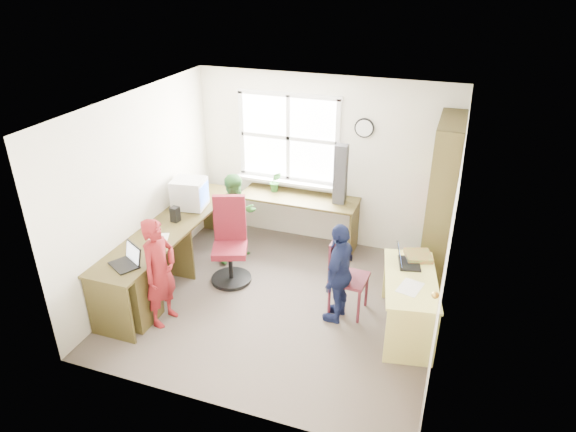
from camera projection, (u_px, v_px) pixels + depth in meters
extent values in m
cube|color=#4E443D|center=(281.00, 303.00, 6.20)|extent=(3.60, 3.40, 0.02)
cube|color=white|center=(280.00, 105.00, 5.12)|extent=(3.60, 3.40, 0.02)
cube|color=white|center=(323.00, 162.00, 7.10)|extent=(3.60, 0.02, 2.40)
cube|color=white|center=(209.00, 300.00, 4.22)|extent=(3.60, 0.02, 2.40)
cube|color=white|center=(140.00, 191.00, 6.20)|extent=(0.02, 3.40, 2.40)
cube|color=white|center=(450.00, 240.00, 5.12)|extent=(0.02, 3.40, 2.40)
cube|color=white|center=(288.00, 138.00, 7.10)|extent=(1.40, 0.01, 1.20)
cube|color=white|center=(288.00, 138.00, 7.09)|extent=(1.48, 0.04, 1.28)
cube|color=olive|center=(436.00, 317.00, 4.33)|extent=(0.02, 0.82, 2.00)
sphere|color=gold|center=(435.00, 295.00, 4.62)|extent=(0.07, 0.07, 0.07)
cylinder|color=black|center=(364.00, 128.00, 6.67)|extent=(0.26, 0.03, 0.26)
cylinder|color=white|center=(364.00, 128.00, 6.65)|extent=(0.22, 0.01, 0.22)
cube|color=#493F1D|center=(171.00, 226.00, 6.40)|extent=(0.60, 2.70, 0.03)
cube|color=#493F1D|center=(299.00, 198.00, 7.14)|extent=(1.65, 0.56, 0.03)
cube|color=#493F1D|center=(174.00, 252.00, 6.56)|extent=(0.56, 0.03, 0.72)
cube|color=#493F1D|center=(109.00, 311.00, 5.45)|extent=(0.56, 0.03, 0.72)
cube|color=#493F1D|center=(220.00, 209.00, 7.68)|extent=(0.56, 0.03, 0.72)
cube|color=#493F1D|center=(354.00, 231.00, 7.07)|extent=(0.03, 0.52, 0.72)
cube|color=#493F1D|center=(130.00, 292.00, 5.76)|extent=(0.54, 0.45, 0.72)
cube|color=#E9E374|center=(411.00, 279.00, 5.45)|extent=(0.75, 1.26, 0.03)
cube|color=#E9E374|center=(410.00, 339.00, 5.10)|extent=(0.50, 0.12, 0.65)
cube|color=#E9E374|center=(405.00, 277.00, 6.11)|extent=(0.50, 0.12, 0.65)
cube|color=#493F1D|center=(438.00, 222.00, 5.81)|extent=(0.30, 0.02, 2.10)
cube|color=#493F1D|center=(444.00, 188.00, 6.65)|extent=(0.30, 0.02, 2.10)
cube|color=#493F1D|center=(454.00, 120.00, 5.77)|extent=(0.30, 1.00, 0.02)
cube|color=#493F1D|center=(431.00, 273.00, 6.67)|extent=(0.30, 1.00, 0.02)
cube|color=#493F1D|center=(435.00, 249.00, 6.51)|extent=(0.30, 1.00, 0.02)
cube|color=#493F1D|center=(439.00, 222.00, 6.34)|extent=(0.30, 1.00, 0.02)
cube|color=#493F1D|center=(443.00, 194.00, 6.17)|extent=(0.30, 1.00, 0.02)
cube|color=#493F1D|center=(447.00, 165.00, 6.00)|extent=(0.30, 1.00, 0.02)
cube|color=#493F1D|center=(452.00, 133.00, 5.83)|extent=(0.30, 1.00, 0.02)
cube|color=#B12519|center=(430.00, 275.00, 6.35)|extent=(0.25, 0.28, 0.27)
cube|color=#194698|center=(433.00, 262.00, 6.62)|extent=(0.25, 0.30, 0.29)
cube|color=#1E7E36|center=(435.00, 250.00, 6.87)|extent=(0.25, 0.26, 0.30)
cube|color=gold|center=(434.00, 249.00, 6.19)|extent=(0.25, 0.28, 0.30)
cube|color=#75327E|center=(437.00, 236.00, 6.45)|extent=(0.25, 0.30, 0.32)
cube|color=orange|center=(438.00, 227.00, 6.71)|extent=(0.25, 0.26, 0.29)
cube|color=#262626|center=(438.00, 220.00, 6.01)|extent=(0.25, 0.28, 0.32)
cube|color=beige|center=(440.00, 210.00, 6.29)|extent=(0.25, 0.30, 0.29)
cube|color=#B12519|center=(442.00, 200.00, 6.54)|extent=(0.25, 0.26, 0.30)
cube|color=#194698|center=(443.00, 192.00, 5.85)|extent=(0.25, 0.28, 0.29)
cube|color=#1E7E36|center=(445.00, 181.00, 6.12)|extent=(0.25, 0.30, 0.30)
cube|color=gold|center=(447.00, 172.00, 6.37)|extent=(0.25, 0.26, 0.32)
cube|color=#75327E|center=(447.00, 160.00, 5.68)|extent=(0.25, 0.28, 0.30)
cube|color=orange|center=(449.00, 150.00, 5.94)|extent=(0.25, 0.30, 0.32)
cube|color=#262626|center=(451.00, 144.00, 6.20)|extent=(0.25, 0.26, 0.29)
cylinder|color=black|center=(231.00, 279.00, 6.60)|extent=(0.66, 0.66, 0.05)
cylinder|color=black|center=(231.00, 265.00, 6.51)|extent=(0.07, 0.07, 0.39)
cube|color=maroon|center=(230.00, 250.00, 6.41)|extent=(0.54, 0.54, 0.08)
cube|color=maroon|center=(230.00, 218.00, 6.44)|extent=(0.41, 0.21, 0.61)
cylinder|color=#591D28|center=(329.00, 300.00, 5.88)|extent=(0.04, 0.04, 0.44)
cylinder|color=#591D28|center=(359.00, 307.00, 5.76)|extent=(0.04, 0.04, 0.44)
cylinder|color=#591D28|center=(338.00, 284.00, 6.16)|extent=(0.04, 0.04, 0.44)
cylinder|color=#591D28|center=(366.00, 290.00, 6.05)|extent=(0.04, 0.04, 0.44)
cube|color=#591D28|center=(349.00, 278.00, 5.86)|extent=(0.43, 0.43, 0.04)
cube|color=#591D28|center=(335.00, 256.00, 5.81)|extent=(0.05, 0.39, 0.48)
cube|color=silver|center=(191.00, 207.00, 6.83)|extent=(0.33, 0.28, 0.02)
cube|color=silver|center=(189.00, 193.00, 6.74)|extent=(0.46, 0.42, 0.39)
cube|color=#3F72F2|center=(204.00, 194.00, 6.71)|extent=(0.05, 0.32, 0.28)
cube|color=black|center=(124.00, 265.00, 5.53)|extent=(0.39, 0.36, 0.02)
cube|color=black|center=(133.00, 253.00, 5.55)|extent=(0.31, 0.21, 0.21)
cube|color=white|center=(133.00, 253.00, 5.55)|extent=(0.26, 0.17, 0.17)
cube|color=black|center=(409.00, 264.00, 5.69)|extent=(0.29, 0.36, 0.02)
cube|color=black|center=(399.00, 255.00, 5.66)|extent=(0.12, 0.32, 0.21)
cube|color=#3F72F2|center=(400.00, 255.00, 5.65)|extent=(0.10, 0.28, 0.17)
cube|color=black|center=(175.00, 214.00, 6.43)|extent=(0.11, 0.11, 0.19)
cube|color=black|center=(198.00, 195.00, 6.99)|extent=(0.11, 0.11, 0.18)
cube|color=black|center=(340.00, 174.00, 6.80)|extent=(0.17, 0.15, 0.82)
cube|color=red|center=(418.00, 256.00, 5.80)|extent=(0.36, 0.36, 0.06)
cube|color=silver|center=(158.00, 240.00, 6.04)|extent=(0.34, 0.39, 0.00)
cube|color=silver|center=(410.00, 287.00, 5.29)|extent=(0.28, 0.34, 0.00)
imported|color=#2B6A2A|center=(275.00, 182.00, 7.25)|extent=(0.20, 0.18, 0.30)
imported|color=maroon|center=(160.00, 272.00, 5.61)|extent=(0.37, 0.50, 1.29)
imported|color=#306F2C|center=(237.00, 218.00, 6.86)|extent=(0.69, 0.75, 1.23)
imported|color=#161E46|center=(339.00, 273.00, 5.68)|extent=(0.37, 0.73, 1.21)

